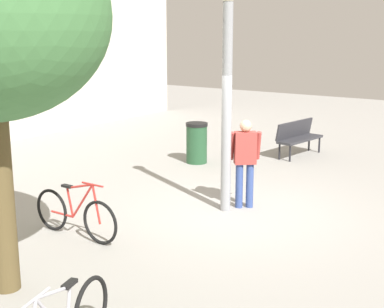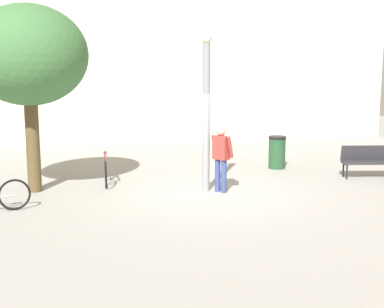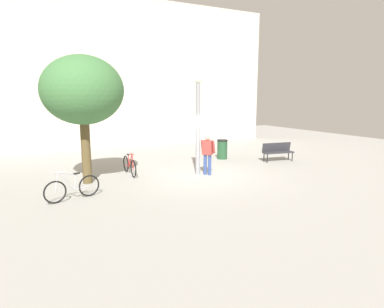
{
  "view_description": "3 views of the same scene",
  "coord_description": "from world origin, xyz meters",
  "px_view_note": "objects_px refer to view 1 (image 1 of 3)",
  "views": [
    {
      "loc": [
        -8.44,
        -4.73,
        3.32
      ],
      "look_at": [
        0.5,
        1.43,
        0.84
      ],
      "focal_mm": 51.92,
      "sensor_mm": 36.0,
      "label": 1
    },
    {
      "loc": [
        -2.6,
        -12.63,
        3.22
      ],
      "look_at": [
        -0.12,
        1.63,
        0.75
      ],
      "focal_mm": 49.08,
      "sensor_mm": 36.0,
      "label": 2
    },
    {
      "loc": [
        -6.24,
        -11.51,
        3.23
      ],
      "look_at": [
        0.51,
        1.85,
        0.6
      ],
      "focal_mm": 30.75,
      "sensor_mm": 36.0,
      "label": 3
    }
  ],
  "objects_px": {
    "lamppost": "(227,94)",
    "person_by_lamppost": "(245,157)",
    "park_bench": "(298,135)",
    "bicycle_red": "(75,214)",
    "trash_bin": "(197,143)"
  },
  "relations": [
    {
      "from": "lamppost",
      "to": "trash_bin",
      "type": "bearing_deg",
      "value": 42.27
    },
    {
      "from": "person_by_lamppost",
      "to": "park_bench",
      "type": "xyz_separation_m",
      "value": [
        4.62,
        0.98,
        -0.42
      ]
    },
    {
      "from": "lamppost",
      "to": "bicycle_red",
      "type": "bearing_deg",
      "value": 153.22
    },
    {
      "from": "lamppost",
      "to": "park_bench",
      "type": "height_order",
      "value": "lamppost"
    },
    {
      "from": "person_by_lamppost",
      "to": "bicycle_red",
      "type": "xyz_separation_m",
      "value": [
        -2.89,
        1.49,
        -0.58
      ]
    },
    {
      "from": "person_by_lamppost",
      "to": "bicycle_red",
      "type": "distance_m",
      "value": 3.3
    },
    {
      "from": "person_by_lamppost",
      "to": "lamppost",
      "type": "bearing_deg",
      "value": 149.43
    },
    {
      "from": "trash_bin",
      "to": "lamppost",
      "type": "bearing_deg",
      "value": -137.73
    },
    {
      "from": "lamppost",
      "to": "person_by_lamppost",
      "type": "xyz_separation_m",
      "value": [
        0.35,
        -0.2,
        -1.21
      ]
    },
    {
      "from": "lamppost",
      "to": "bicycle_red",
      "type": "height_order",
      "value": "lamppost"
    },
    {
      "from": "trash_bin",
      "to": "bicycle_red",
      "type": "bearing_deg",
      "value": -166.87
    },
    {
      "from": "park_bench",
      "to": "bicycle_red",
      "type": "distance_m",
      "value": 7.52
    },
    {
      "from": "bicycle_red",
      "to": "park_bench",
      "type": "bearing_deg",
      "value": -3.87
    },
    {
      "from": "person_by_lamppost",
      "to": "park_bench",
      "type": "bearing_deg",
      "value": 12.0
    },
    {
      "from": "lamppost",
      "to": "bicycle_red",
      "type": "relative_size",
      "value": 2.22
    }
  ]
}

